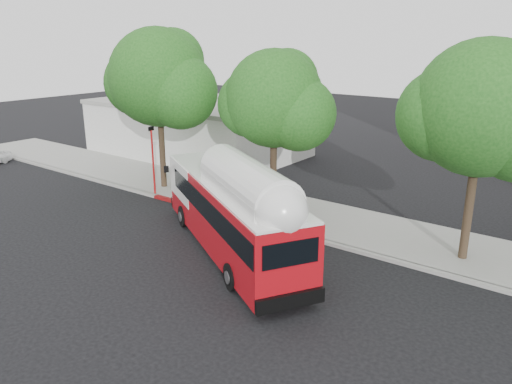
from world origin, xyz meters
TOP-DOWN VIEW (x-y plane):
  - ground at (0.00, 0.00)m, footprint 120.00×120.00m
  - sidewalk at (0.00, 6.50)m, footprint 60.00×5.00m
  - curb_strip at (0.00, 3.90)m, footprint 60.00×0.30m
  - red_curb_segment at (-3.00, 3.90)m, footprint 10.00×0.32m
  - street_tree_left at (-8.53, 5.56)m, footprint 6.67×5.80m
  - street_tree_mid at (-0.59, 6.06)m, footprint 5.75×5.00m
  - street_tree_right at (9.44, 5.86)m, footprint 6.21×5.40m
  - low_commercial_bldg at (-14.00, 14.00)m, footprint 16.20×10.20m
  - transit_bus at (0.59, 0.59)m, footprint 11.94×8.28m
  - signal_pole at (-8.32, 4.12)m, footprint 0.12×0.40m

SIDE VIEW (x-z plane):
  - ground at x=0.00m, z-range 0.00..0.00m
  - sidewalk at x=0.00m, z-range 0.00..0.15m
  - curb_strip at x=0.00m, z-range 0.00..0.15m
  - red_curb_segment at x=-3.00m, z-range 0.00..0.16m
  - transit_bus at x=0.59m, z-range -0.12..3.60m
  - signal_pole at x=-8.32m, z-range 0.05..4.24m
  - low_commercial_bldg at x=-14.00m, z-range 0.03..4.28m
  - street_tree_mid at x=-0.59m, z-range 1.60..10.22m
  - street_tree_right at x=9.44m, z-range 1.67..10.85m
  - street_tree_left at x=-8.53m, z-range 1.73..11.47m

